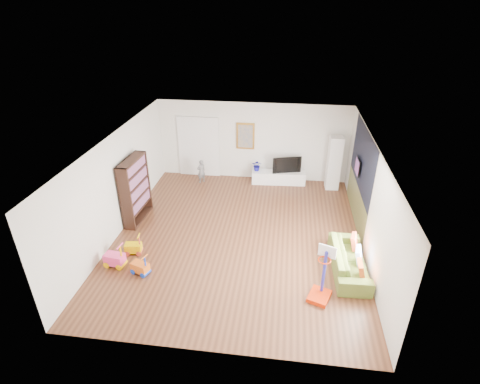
# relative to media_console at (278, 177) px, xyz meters

# --- Properties ---
(floor) EXTENTS (6.50, 7.50, 0.00)m
(floor) POSITION_rel_media_console_xyz_m (-0.95, -3.41, -0.21)
(floor) COLOR brown
(floor) RESTS_ON ground
(ceiling) EXTENTS (6.50, 7.50, 0.00)m
(ceiling) POSITION_rel_media_console_xyz_m (-0.95, -3.41, 2.49)
(ceiling) COLOR white
(ceiling) RESTS_ON ground
(wall_back) EXTENTS (6.50, 0.00, 2.70)m
(wall_back) POSITION_rel_media_console_xyz_m (-0.95, 0.34, 1.14)
(wall_back) COLOR silver
(wall_back) RESTS_ON ground
(wall_front) EXTENTS (6.50, 0.00, 2.70)m
(wall_front) POSITION_rel_media_console_xyz_m (-0.95, -7.16, 1.14)
(wall_front) COLOR silver
(wall_front) RESTS_ON ground
(wall_left) EXTENTS (0.00, 7.50, 2.70)m
(wall_left) POSITION_rel_media_console_xyz_m (-4.20, -3.41, 1.14)
(wall_left) COLOR silver
(wall_left) RESTS_ON ground
(wall_right) EXTENTS (0.00, 7.50, 2.70)m
(wall_right) POSITION_rel_media_console_xyz_m (2.30, -3.41, 1.14)
(wall_right) COLOR white
(wall_right) RESTS_ON ground
(navy_accent) EXTENTS (0.01, 3.20, 1.70)m
(navy_accent) POSITION_rel_media_console_xyz_m (2.29, -2.01, 1.64)
(navy_accent) COLOR black
(navy_accent) RESTS_ON wall_right
(olive_wainscot) EXTENTS (0.01, 3.20, 1.00)m
(olive_wainscot) POSITION_rel_media_console_xyz_m (2.29, -2.01, 0.29)
(olive_wainscot) COLOR brown
(olive_wainscot) RESTS_ON wall_right
(doorway) EXTENTS (1.45, 0.06, 2.10)m
(doorway) POSITION_rel_media_console_xyz_m (-2.85, 0.30, 0.84)
(doorway) COLOR white
(doorway) RESTS_ON ground
(painting_back) EXTENTS (0.62, 0.06, 0.92)m
(painting_back) POSITION_rel_media_console_xyz_m (-1.20, 0.30, 1.34)
(painting_back) COLOR gold
(painting_back) RESTS_ON wall_back
(artwork_right) EXTENTS (0.04, 0.56, 0.46)m
(artwork_right) POSITION_rel_media_console_xyz_m (2.22, -1.81, 1.34)
(artwork_right) COLOR #7F3F8C
(artwork_right) RESTS_ON wall_right
(media_console) EXTENTS (1.85, 0.57, 0.43)m
(media_console) POSITION_rel_media_console_xyz_m (0.00, 0.00, 0.00)
(media_console) COLOR white
(media_console) RESTS_ON ground
(tall_cabinet) EXTENTS (0.44, 0.44, 1.81)m
(tall_cabinet) POSITION_rel_media_console_xyz_m (1.80, -0.13, 0.69)
(tall_cabinet) COLOR white
(tall_cabinet) RESTS_ON ground
(bookshelf) EXTENTS (0.40, 1.30, 1.87)m
(bookshelf) POSITION_rel_media_console_xyz_m (-3.95, -2.88, 0.72)
(bookshelf) COLOR black
(bookshelf) RESTS_ON ground
(sofa) EXTENTS (0.83, 1.97, 0.57)m
(sofa) POSITION_rel_media_console_xyz_m (1.84, -4.45, 0.07)
(sofa) COLOR #5B6F28
(sofa) RESTS_ON ground
(basketball_hoop) EXTENTS (0.59, 0.65, 1.26)m
(basketball_hoop) POSITION_rel_media_console_xyz_m (1.11, -5.50, 0.42)
(basketball_hoop) COLOR red
(basketball_hoop) RESTS_ON ground
(ride_on_yellow) EXTENTS (0.43, 0.30, 0.54)m
(ride_on_yellow) POSITION_rel_media_console_xyz_m (-3.46, -4.51, 0.06)
(ride_on_yellow) COLOR #E6B900
(ride_on_yellow) RESTS_ON ground
(ride_on_orange) EXTENTS (0.47, 0.37, 0.54)m
(ride_on_orange) POSITION_rel_media_console_xyz_m (-3.01, -5.22, 0.06)
(ride_on_orange) COLOR #D95F19
(ride_on_orange) RESTS_ON ground
(ride_on_pink) EXTENTS (0.50, 0.35, 0.63)m
(ride_on_pink) POSITION_rel_media_console_xyz_m (-3.71, -5.04, 0.10)
(ride_on_pink) COLOR #F73A7F
(ride_on_pink) RESTS_ON ground
(child) EXTENTS (0.36, 0.35, 0.83)m
(child) POSITION_rel_media_console_xyz_m (-2.66, -0.30, 0.20)
(child) COLOR slate
(child) RESTS_ON ground
(tv) EXTENTS (0.98, 0.39, 0.57)m
(tv) POSITION_rel_media_console_xyz_m (0.24, 0.05, 0.50)
(tv) COLOR black
(tv) RESTS_ON media_console
(vase_plant) EXTENTS (0.37, 0.33, 0.38)m
(vase_plant) POSITION_rel_media_console_xyz_m (-0.75, -0.00, 0.40)
(vase_plant) COLOR navy
(vase_plant) RESTS_ON media_console
(pillow_left) EXTENTS (0.11, 0.38, 0.38)m
(pillow_left) POSITION_rel_media_console_xyz_m (2.01, -4.98, 0.24)
(pillow_left) COLOR #B74518
(pillow_left) RESTS_ON sofa
(pillow_center) EXTENTS (0.17, 0.40, 0.39)m
(pillow_center) POSITION_rel_media_console_xyz_m (2.04, -4.47, 0.24)
(pillow_center) COLOR silver
(pillow_center) RESTS_ON sofa
(pillow_right) EXTENTS (0.18, 0.37, 0.36)m
(pillow_right) POSITION_rel_media_console_xyz_m (2.00, -3.91, 0.24)
(pillow_right) COLOR #C34225
(pillow_right) RESTS_ON sofa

